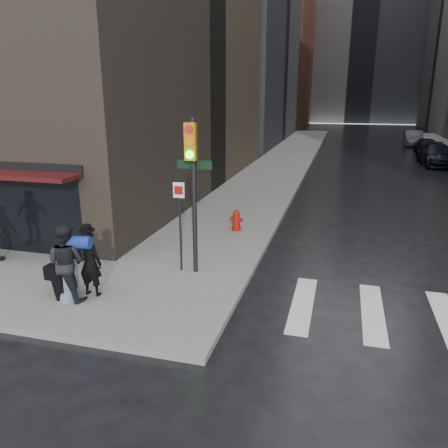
{
  "coord_description": "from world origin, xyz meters",
  "views": [
    {
      "loc": [
        4.17,
        -8.63,
        4.81
      ],
      "look_at": [
        1.07,
        2.77,
        1.3
      ],
      "focal_mm": 35.0,
      "sensor_mm": 36.0,
      "label": 1
    }
  ],
  "objects": [
    {
      "name": "fire_hydrant",
      "position": [
        0.68,
        5.86,
        0.49
      ],
      "size": [
        0.44,
        0.33,
        0.75
      ],
      "rotation": [
        0.0,
        0.0,
        -0.24
      ],
      "color": "#9C1209",
      "rests_on": "ground"
    },
    {
      "name": "sidewalk_left",
      "position": [
        0.0,
        27.0,
        0.07
      ],
      "size": [
        4.0,
        50.0,
        0.15
      ],
      "primitive_type": "cube",
      "color": "slate",
      "rests_on": "ground"
    },
    {
      "name": "parked_car_4",
      "position": [
        10.93,
        31.38,
        0.67
      ],
      "size": [
        1.89,
        4.02,
        1.33
      ],
      "primitive_type": "imported",
      "rotation": [
        0.0,
        0.0,
        0.08
      ],
      "color": "black",
      "rests_on": "ground"
    },
    {
      "name": "man_overcoat",
      "position": [
        -1.55,
        -0.21,
        0.9
      ],
      "size": [
        0.93,
        0.89,
        1.8
      ],
      "rotation": [
        0.0,
        0.0,
        3.12
      ],
      "color": "black",
      "rests_on": "ground"
    },
    {
      "name": "man_jeans",
      "position": [
        -1.85,
        -0.48,
        1.07
      ],
      "size": [
        1.31,
        0.71,
        1.84
      ],
      "rotation": [
        0.0,
        0.0,
        3.12
      ],
      "color": "black",
      "rests_on": "ground"
    },
    {
      "name": "parked_car_3",
      "position": [
        10.55,
        25.1,
        0.74
      ],
      "size": [
        2.28,
        5.17,
        1.48
      ],
      "primitive_type": "imported",
      "rotation": [
        0.0,
        0.0,
        0.04
      ],
      "color": "black",
      "rests_on": "ground"
    },
    {
      "name": "ground",
      "position": [
        0.0,
        0.0,
        0.0
      ],
      "size": [
        140.0,
        140.0,
        0.0
      ],
      "primitive_type": "plane",
      "color": "black",
      "rests_on": "ground"
    },
    {
      "name": "parked_car_5",
      "position": [
        10.64,
        37.65,
        0.74
      ],
      "size": [
        1.78,
        4.54,
        1.47
      ],
      "primitive_type": "imported",
      "rotation": [
        0.0,
        0.0,
        -0.05
      ],
      "color": "#45464B",
      "rests_on": "ground"
    },
    {
      "name": "traffic_light",
      "position": [
        0.47,
        1.8,
        2.8
      ],
      "size": [
        1.03,
        0.47,
        4.11
      ],
      "rotation": [
        0.0,
        0.0,
        0.04
      ],
      "color": "black",
      "rests_on": "ground"
    },
    {
      "name": "bldg_distant",
      "position": [
        6.0,
        78.0,
        16.0
      ],
      "size": [
        40.0,
        12.0,
        32.0
      ],
      "primitive_type": "cube",
      "color": "gray",
      "rests_on": "ground"
    },
    {
      "name": "bldg_left_far",
      "position": [
        -13.0,
        62.0,
        13.0
      ],
      "size": [
        22.0,
        20.0,
        26.0
      ],
      "primitive_type": "cube",
      "color": "#5A2A1F",
      "rests_on": "ground"
    }
  ]
}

